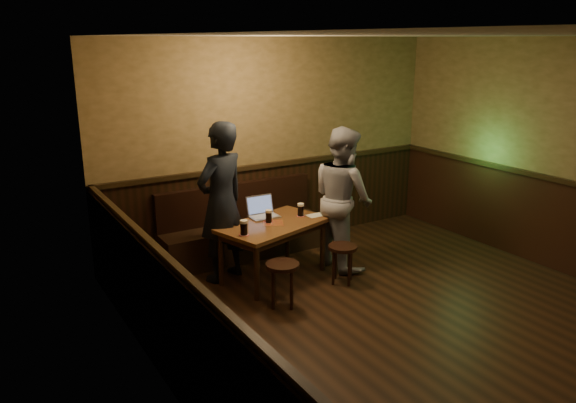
% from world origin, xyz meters
% --- Properties ---
extents(room, '(5.04, 6.04, 2.84)m').
position_xyz_m(room, '(0.00, 0.22, 1.20)').
color(room, black).
rests_on(room, ground).
extents(bench, '(2.20, 0.50, 0.95)m').
position_xyz_m(bench, '(-0.65, 2.75, 0.31)').
color(bench, black).
rests_on(bench, ground).
extents(pub_table, '(1.44, 1.07, 0.69)m').
position_xyz_m(pub_table, '(-0.65, 1.91, 0.60)').
color(pub_table, '#562F18').
rests_on(pub_table, ground).
extents(stool_left, '(0.43, 0.43, 0.49)m').
position_xyz_m(stool_left, '(-0.94, 1.22, 0.39)').
color(stool_left, black).
rests_on(stool_left, ground).
extents(stool_right, '(0.35, 0.35, 0.46)m').
position_xyz_m(stool_right, '(-0.03, 1.37, 0.37)').
color(stool_right, black).
rests_on(stool_right, ground).
extents(pint_left, '(0.11, 0.11, 0.17)m').
position_xyz_m(pint_left, '(-1.13, 1.72, 0.78)').
color(pint_left, maroon).
rests_on(pint_left, pub_table).
extents(pint_mid, '(0.10, 0.10, 0.16)m').
position_xyz_m(pint_mid, '(-0.69, 1.95, 0.77)').
color(pint_mid, maroon).
rests_on(pint_mid, pub_table).
extents(pint_right, '(0.10, 0.10, 0.16)m').
position_xyz_m(pint_right, '(-0.23, 1.97, 0.77)').
color(pint_right, maroon).
rests_on(pint_right, pub_table).
extents(laptop, '(0.36, 0.29, 0.25)m').
position_xyz_m(laptop, '(-0.63, 2.21, 0.75)').
color(laptop, silver).
rests_on(laptop, pub_table).
extents(menu, '(0.22, 0.15, 0.00)m').
position_xyz_m(menu, '(-0.06, 1.90, 0.69)').
color(menu, silver).
rests_on(menu, pub_table).
extents(person_suit, '(0.80, 0.66, 1.89)m').
position_xyz_m(person_suit, '(-1.17, 2.21, 0.95)').
color(person_suit, black).
rests_on(person_suit, ground).
extents(person_grey, '(0.72, 0.90, 1.77)m').
position_xyz_m(person_grey, '(0.29, 1.82, 0.88)').
color(person_grey, gray).
rests_on(person_grey, ground).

